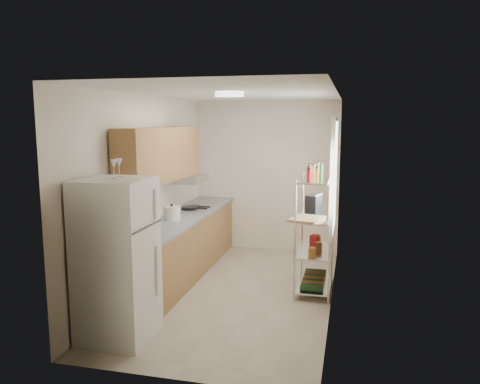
# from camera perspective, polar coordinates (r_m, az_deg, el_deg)

# --- Properties ---
(room) EXTENTS (2.52, 4.42, 2.62)m
(room) POSITION_cam_1_polar(r_m,az_deg,el_deg) (6.04, -0.52, -0.45)
(room) COLOR #AB9E8A
(room) RESTS_ON ground
(counter_run) EXTENTS (0.63, 3.51, 0.90)m
(counter_run) POSITION_cam_1_polar(r_m,az_deg,el_deg) (6.90, -7.10, -6.56)
(counter_run) COLOR #A67347
(counter_run) RESTS_ON ground
(upper_cabinets) EXTENTS (0.33, 2.20, 0.72)m
(upper_cabinets) POSITION_cam_1_polar(r_m,az_deg,el_deg) (6.41, -9.53, 4.55)
(upper_cabinets) COLOR #A67347
(upper_cabinets) RESTS_ON room
(range_hood) EXTENTS (0.50, 0.60, 0.12)m
(range_hood) POSITION_cam_1_polar(r_m,az_deg,el_deg) (7.17, -6.55, 1.67)
(range_hood) COLOR #B7BABC
(range_hood) RESTS_ON room
(window) EXTENTS (0.06, 1.00, 1.46)m
(window) POSITION_cam_1_polar(r_m,az_deg,el_deg) (6.18, 11.37, 1.93)
(window) COLOR white
(window) RESTS_ON room
(bakers_rack) EXTENTS (0.45, 0.90, 1.73)m
(bakers_rack) POSITION_cam_1_polar(r_m,az_deg,el_deg) (6.20, 9.20, -2.11)
(bakers_rack) COLOR silver
(bakers_rack) RESTS_ON ground
(ceiling_dome) EXTENTS (0.34, 0.34, 0.05)m
(ceiling_dome) POSITION_cam_1_polar(r_m,az_deg,el_deg) (5.68, -1.29, 11.83)
(ceiling_dome) COLOR white
(ceiling_dome) RESTS_ON room
(refrigerator) EXTENTS (0.69, 0.69, 1.68)m
(refrigerator) POSITION_cam_1_polar(r_m,az_deg,el_deg) (5.02, -14.76, -8.01)
(refrigerator) COLOR silver
(refrigerator) RESTS_ON ground
(wine_glass_a) EXTENTS (0.07, 0.07, 0.19)m
(wine_glass_a) POSITION_cam_1_polar(r_m,az_deg,el_deg) (4.97, -14.52, 2.90)
(wine_glass_a) COLOR silver
(wine_glass_a) RESTS_ON refrigerator
(wine_glass_b) EXTENTS (0.07, 0.07, 0.20)m
(wine_glass_b) POSITION_cam_1_polar(r_m,az_deg,el_deg) (4.81, -15.14, 2.71)
(wine_glass_b) COLOR silver
(wine_glass_b) RESTS_ON refrigerator
(rice_cooker) EXTENTS (0.24, 0.24, 0.19)m
(rice_cooker) POSITION_cam_1_polar(r_m,az_deg,el_deg) (6.54, -8.31, -2.55)
(rice_cooker) COLOR silver
(rice_cooker) RESTS_ON counter_run
(frying_pan_large) EXTENTS (0.26, 0.26, 0.04)m
(frying_pan_large) POSITION_cam_1_polar(r_m,az_deg,el_deg) (7.27, -6.17, -1.96)
(frying_pan_large) COLOR black
(frying_pan_large) RESTS_ON counter_run
(frying_pan_small) EXTENTS (0.22, 0.22, 0.04)m
(frying_pan_small) POSITION_cam_1_polar(r_m,az_deg,el_deg) (7.37, -5.59, -1.82)
(frying_pan_small) COLOR black
(frying_pan_small) RESTS_ON counter_run
(cutting_board) EXTENTS (0.47, 0.54, 0.03)m
(cutting_board) POSITION_cam_1_polar(r_m,az_deg,el_deg) (6.00, 8.14, -3.26)
(cutting_board) COLOR tan
(cutting_board) RESTS_ON bakers_rack
(espresso_machine) EXTENTS (0.22, 0.27, 0.27)m
(espresso_machine) POSITION_cam_1_polar(r_m,az_deg,el_deg) (6.41, 8.96, -1.42)
(espresso_machine) COLOR black
(espresso_machine) RESTS_ON bakers_rack
(storage_bag) EXTENTS (0.13, 0.16, 0.15)m
(storage_bag) POSITION_cam_1_polar(r_m,az_deg,el_deg) (6.49, 9.07, -5.88)
(storage_bag) COLOR maroon
(storage_bag) RESTS_ON bakers_rack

